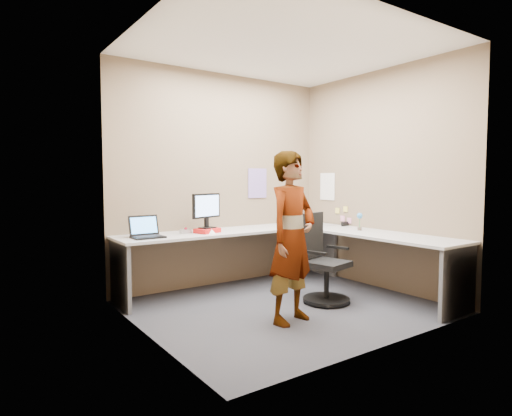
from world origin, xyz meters
TOP-DOWN VIEW (x-y plane):
  - ground at (0.00, 0.00)m, footprint 3.00×3.00m
  - wall_back at (0.00, 1.30)m, footprint 3.00×0.00m
  - wall_right at (1.50, 0.00)m, footprint 0.00×2.70m
  - wall_left at (-1.50, 0.00)m, footprint 0.00×2.70m
  - ceiling at (0.00, 0.00)m, footprint 3.00×3.00m
  - desk at (0.44, 0.39)m, footprint 2.98×2.58m
  - paper_ream at (-0.43, 0.91)m, footprint 0.32×0.27m
  - monitor at (-0.43, 0.93)m, footprint 0.42×0.18m
  - laptop at (-1.16, 0.95)m, footprint 0.33×0.28m
  - trackball_mouse at (-0.66, 1.03)m, footprint 0.12×0.08m
  - origami at (-0.43, 0.82)m, footprint 0.10×0.10m
  - stapler at (1.43, 0.50)m, footprint 0.16×0.08m
  - flower at (1.21, 0.05)m, footprint 0.07×0.07m
  - calendar_purple at (0.55, 1.29)m, footprint 0.30×0.01m
  - calendar_white at (1.49, 0.90)m, footprint 0.01×0.28m
  - sticky_note_a at (1.49, 0.55)m, footprint 0.01×0.07m
  - sticky_note_b at (1.49, 0.60)m, footprint 0.01×0.07m
  - sticky_note_c at (1.49, 0.48)m, footprint 0.01×0.07m
  - sticky_note_d at (1.49, 0.70)m, footprint 0.01×0.07m
  - office_chair at (0.46, -0.08)m, footprint 0.54×0.52m
  - person at (-0.23, -0.39)m, footprint 0.67×0.52m

SIDE VIEW (x-z plane):
  - ground at x=0.00m, z-range 0.00..0.00m
  - office_chair at x=0.46m, z-range -0.09..0.88m
  - desk at x=0.44m, z-range 0.22..0.95m
  - trackball_mouse at x=-0.66m, z-range 0.72..0.79m
  - paper_ream at x=-0.43m, z-range 0.73..0.78m
  - stapler at x=1.43m, z-range 0.73..0.78m
  - origami at x=-0.43m, z-range 0.73..0.79m
  - laptop at x=-1.16m, z-range 0.67..0.91m
  - sticky_note_c at x=1.49m, z-range 0.76..0.84m
  - person at x=-0.23m, z-range 0.00..1.62m
  - sticky_note_b at x=1.49m, z-range 0.78..0.86m
  - flower at x=1.21m, z-range 0.77..0.98m
  - sticky_note_d at x=1.49m, z-range 0.88..0.96m
  - sticky_note_a at x=1.49m, z-range 0.91..0.99m
  - monitor at x=-0.43m, z-range 0.82..1.23m
  - calendar_white at x=1.49m, z-range 1.06..1.44m
  - calendar_purple at x=0.55m, z-range 1.10..1.50m
  - wall_back at x=0.00m, z-range -0.15..2.85m
  - wall_right at x=1.50m, z-range 0.00..2.70m
  - wall_left at x=-1.50m, z-range 0.00..2.70m
  - ceiling at x=0.00m, z-range 2.70..2.70m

